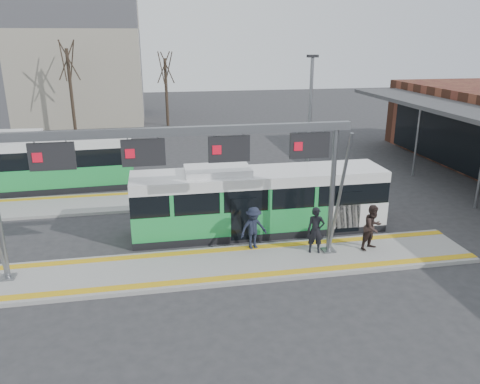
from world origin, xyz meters
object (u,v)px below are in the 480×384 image
Objects in this scene: gantry at (177,157)px; passenger_b at (373,227)px; passenger_a at (316,230)px; passenger_c at (254,228)px; hero_bus at (259,201)px.

gantry reaches higher than passenger_b.
passenger_a is (5.27, 0.06, -3.22)m from gantry.
gantry reaches higher than passenger_a.
gantry is 4.48m from passenger_c.
passenger_a is (1.65, -2.88, -0.31)m from hero_bus.
passenger_a is at bearing 0.63° from gantry.
passenger_a is 1.06× the size of passenger_c.
passenger_b reaches higher than passenger_c.
hero_bus reaches higher than passenger_a.
passenger_c is at bearing 175.02° from passenger_a.
hero_bus is 5.00m from passenger_b.
passenger_b is at bearing -25.64° from passenger_c.
hero_bus reaches higher than passenger_c.
passenger_a is 2.34m from passenger_b.
hero_bus is 3.33m from passenger_a.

